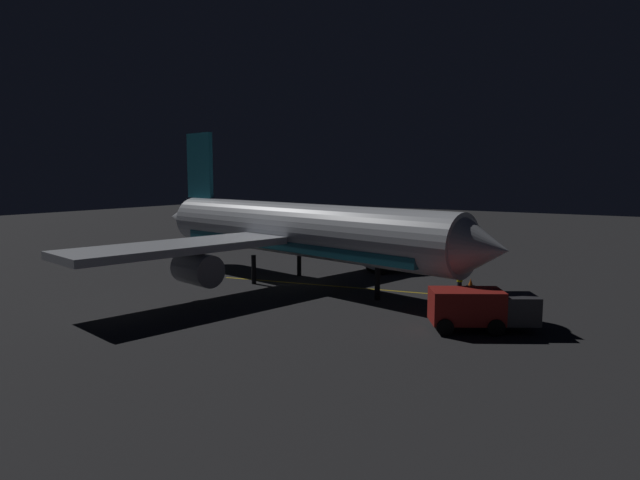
# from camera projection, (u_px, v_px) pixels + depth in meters

# --- Properties ---
(ground_plane) EXTENTS (180.00, 180.00, 0.20)m
(ground_plane) POSITION_uv_depth(u_px,v_px,m) (298.00, 285.00, 42.18)
(ground_plane) COLOR #2B2B2D
(apron_guide_stripe) EXTENTS (4.44, 20.83, 0.01)m
(apron_guide_stripe) POSITION_uv_depth(u_px,v_px,m) (350.00, 287.00, 40.83)
(apron_guide_stripe) COLOR gold
(apron_guide_stripe) RESTS_ON ground_plane
(airliner) EXTENTS (34.34, 35.02, 12.00)m
(airliner) POSITION_uv_depth(u_px,v_px,m) (292.00, 231.00, 42.11)
(airliner) COLOR silver
(airliner) RESTS_ON ground_plane
(baggage_truck) EXTENTS (4.71, 5.80, 2.22)m
(baggage_truck) POSITION_uv_depth(u_px,v_px,m) (478.00, 309.00, 29.46)
(baggage_truck) COLOR maroon
(baggage_truck) RESTS_ON ground_plane
(catering_truck) EXTENTS (6.30, 5.31, 2.22)m
(catering_truck) POSITION_uv_depth(u_px,v_px,m) (400.00, 258.00, 47.41)
(catering_truck) COLOR silver
(catering_truck) RESTS_ON ground_plane
(ground_crew_worker) EXTENTS (0.40, 0.40, 1.74)m
(ground_crew_worker) POSITION_uv_depth(u_px,v_px,m) (460.00, 281.00, 38.64)
(ground_crew_worker) COLOR black
(ground_crew_worker) RESTS_ON ground_plane
(traffic_cone_near_left) EXTENTS (0.50, 0.50, 0.55)m
(traffic_cone_near_left) POSITION_uv_depth(u_px,v_px,m) (469.00, 290.00, 38.83)
(traffic_cone_near_left) COLOR #EA590F
(traffic_cone_near_left) RESTS_ON ground_plane
(traffic_cone_near_right) EXTENTS (0.50, 0.50, 0.55)m
(traffic_cone_near_right) POSITION_uv_depth(u_px,v_px,m) (471.00, 282.00, 41.44)
(traffic_cone_near_right) COLOR #EA590F
(traffic_cone_near_right) RESTS_ON ground_plane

